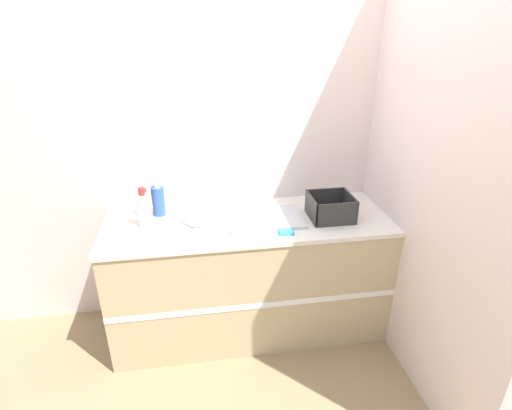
# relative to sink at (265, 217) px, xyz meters

# --- Properties ---
(ground_plane) EXTENTS (12.00, 12.00, 0.00)m
(ground_plane) POSITION_rel_sink_xyz_m (-0.11, -0.32, -0.92)
(ground_plane) COLOR #937A56
(wall_back) EXTENTS (4.32, 0.06, 2.60)m
(wall_back) POSITION_rel_sink_xyz_m (-0.11, 0.38, 0.38)
(wall_back) COLOR silver
(wall_back) RESTS_ON ground_plane
(wall_right) EXTENTS (0.06, 2.68, 2.60)m
(wall_right) POSITION_rel_sink_xyz_m (0.88, 0.02, 0.38)
(wall_right) COLOR silver
(wall_right) RESTS_ON ground_plane
(counter_cabinet) EXTENTS (1.95, 0.70, 0.90)m
(counter_cabinet) POSITION_rel_sink_xyz_m (-0.11, 0.02, -0.47)
(counter_cabinet) COLOR tan
(counter_cabinet) RESTS_ON ground_plane
(sink) EXTENTS (0.50, 0.35, 0.29)m
(sink) POSITION_rel_sink_xyz_m (0.00, 0.00, 0.00)
(sink) COLOR silver
(sink) RESTS_ON counter_cabinet
(paper_towel_roll) EXTENTS (0.12, 0.12, 0.23)m
(paper_towel_roll) POSITION_rel_sink_xyz_m (-0.46, -0.00, 0.10)
(paper_towel_roll) COLOR #4C4C51
(paper_towel_roll) RESTS_ON counter_cabinet
(dish_rack) EXTENTS (0.29, 0.27, 0.16)m
(dish_rack) POSITION_rel_sink_xyz_m (0.44, -0.04, 0.04)
(dish_rack) COLOR #2D2D2D
(dish_rack) RESTS_ON counter_cabinet
(bottle_blue) EXTENTS (0.09, 0.09, 0.25)m
(bottle_blue) POSITION_rel_sink_xyz_m (-0.72, 0.19, 0.09)
(bottle_blue) COLOR #2D56B7
(bottle_blue) RESTS_ON counter_cabinet
(bottle_amber) EXTENTS (0.07, 0.07, 0.20)m
(bottle_amber) POSITION_rel_sink_xyz_m (-0.81, 0.18, 0.07)
(bottle_amber) COLOR #B26B19
(bottle_amber) RESTS_ON counter_cabinet
(bottle_white_spray) EXTENTS (0.08, 0.08, 0.27)m
(bottle_white_spray) POSITION_rel_sink_xyz_m (-0.80, 0.02, 0.10)
(bottle_white_spray) COLOR white
(bottle_white_spray) RESTS_ON counter_cabinet
(sponge) EXTENTS (0.09, 0.06, 0.02)m
(sponge) POSITION_rel_sink_xyz_m (0.09, -0.22, -0.01)
(sponge) COLOR #3399BF
(sponge) RESTS_ON counter_cabinet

